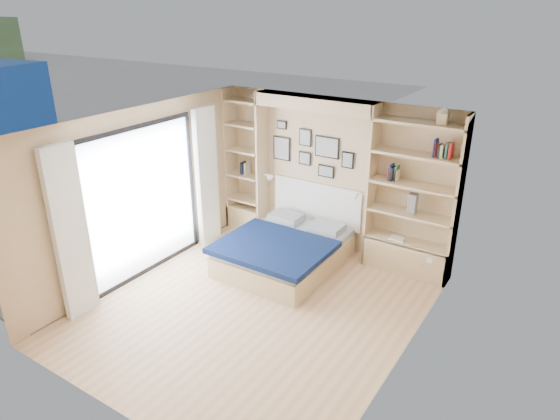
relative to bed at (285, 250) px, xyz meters
The scene contains 8 objects.
ground 1.31m from the bed, 76.22° to the right, with size 4.50×4.50×0.00m, color #D8B182.
room_shell 0.86m from the bed, 106.25° to the left, with size 4.50×4.50×4.50m.
bed is the anchor object (origin of this frame).
photo_gallery 1.67m from the bed, 98.54° to the left, with size 1.48×0.02×0.82m.
reading_lamps 1.13m from the bed, 89.65° to the left, with size 1.92×0.12×0.15m.
shelf_decor 2.16m from the bed, 30.64° to the left, with size 3.53×0.23×2.03m.
deck 3.53m from the bed, 159.34° to the right, with size 3.20×4.00×0.05m, color brown.
deck_chair 2.40m from the bed, behind, with size 0.73×0.97×0.87m.
Camera 1 is at (3.37, -4.59, 3.84)m, focal length 32.00 mm.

